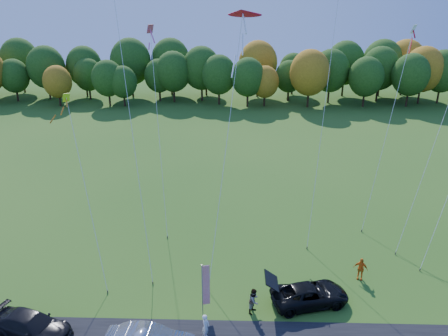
{
  "coord_description": "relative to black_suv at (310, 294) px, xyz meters",
  "views": [
    {
      "loc": [
        0.81,
        -21.79,
        18.01
      ],
      "look_at": [
        0.0,
        6.0,
        7.0
      ],
      "focal_mm": 35.0,
      "sensor_mm": 36.0,
      "label": 1
    }
  ],
  "objects": [
    {
      "name": "feather_flag",
      "position": [
        -6.42,
        -1.28,
        1.53
      ],
      "size": [
        0.47,
        0.19,
        3.61
      ],
      "color": "#999999",
      "rests_on": "ground"
    },
    {
      "name": "person_east",
      "position": [
        3.82,
        2.68,
        0.13
      ],
      "size": [
        1.02,
        0.73,
        1.61
      ],
      "primitive_type": "imported",
      "rotation": [
        0.0,
        0.0,
        -0.4
      ],
      "color": "orange",
      "rests_on": "ground"
    },
    {
      "name": "kite_diamond_white",
      "position": [
        7.46,
        11.53,
        7.24
      ],
      "size": [
        4.17,
        5.47,
        16.26
      ],
      "color": "#4C3F33",
      "rests_on": "ground"
    },
    {
      "name": "person_tailgate_a",
      "position": [
        -6.28,
        -3.2,
        0.13
      ],
      "size": [
        0.5,
        0.65,
        1.61
      ],
      "primitive_type": "imported",
      "rotation": [
        0.0,
        0.0,
        1.36
      ],
      "color": "white",
      "rests_on": "ground"
    },
    {
      "name": "kite_diamond_yellow",
      "position": [
        -14.82,
        4.07,
        5.1
      ],
      "size": [
        4.3,
        7.41,
        11.97
      ],
      "color": "#4C3F33",
      "rests_on": "ground"
    },
    {
      "name": "tree_line",
      "position": [
        -5.51,
        54.28,
        -0.67
      ],
      "size": [
        116.0,
        12.0,
        10.0
      ],
      "primitive_type": null,
      "color": "#1E4711",
      "rests_on": "ground"
    },
    {
      "name": "black_suv",
      "position": [
        0.0,
        0.0,
        0.0
      ],
      "size": [
        5.23,
        3.34,
        1.34
      ],
      "primitive_type": "imported",
      "rotation": [
        0.0,
        0.0,
        1.82
      ],
      "color": "black",
      "rests_on": "ground"
    },
    {
      "name": "kite_parafoil_orange",
      "position": [
        2.69,
        12.18,
        16.04
      ],
      "size": [
        5.37,
        12.18,
        33.69
      ],
      "color": "#4C3F33",
      "rests_on": "ground"
    },
    {
      "name": "kite_diamond_pink",
      "position": [
        -10.93,
        10.99,
        7.22
      ],
      "size": [
        2.3,
        7.32,
        16.2
      ],
      "color": "#4C3F33",
      "rests_on": "ground"
    },
    {
      "name": "person_tailgate_b",
      "position": [
        -3.5,
        -0.88,
        0.15
      ],
      "size": [
        0.92,
        0.99,
        1.64
      ],
      "primitive_type": "imported",
      "rotation": [
        0.0,
        0.0,
        1.09
      ],
      "color": "gray",
      "rests_on": "ground"
    },
    {
      "name": "kite_diamond_blue_low",
      "position": [
        10.47,
        6.2,
        3.71
      ],
      "size": [
        4.9,
        5.6,
        9.25
      ],
      "color": "#4C3F33",
      "rests_on": "ground"
    },
    {
      "name": "kite_parafoil_rainbow",
      "position": [
        10.71,
        9.3,
        9.37
      ],
      "size": [
        8.49,
        7.65,
        20.43
      ],
      "color": "#4C3F33",
      "rests_on": "ground"
    },
    {
      "name": "kite_delta_blue",
      "position": [
        -12.1,
        6.28,
        12.19
      ],
      "size": [
        5.38,
        10.28,
        26.55
      ],
      "color": "#4C3F33",
      "rests_on": "ground"
    },
    {
      "name": "kite_delta_red",
      "position": [
        -5.3,
        5.1,
        8.35
      ],
      "size": [
        3.33,
        8.61,
        18.3
      ],
      "color": "#4C3F33",
      "rests_on": "ground"
    },
    {
      "name": "ground",
      "position": [
        -5.51,
        -0.72,
        -0.67
      ],
      "size": [
        160.0,
        160.0,
        0.0
      ],
      "primitive_type": "plane",
      "color": "#265616"
    },
    {
      "name": "dark_truck_a",
      "position": [
        -16.12,
        -3.28,
        0.02
      ],
      "size": [
        5.16,
        3.32,
        1.39
      ],
      "primitive_type": "imported",
      "rotation": [
        0.0,
        0.0,
        1.26
      ],
      "color": "black",
      "rests_on": "ground"
    }
  ]
}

